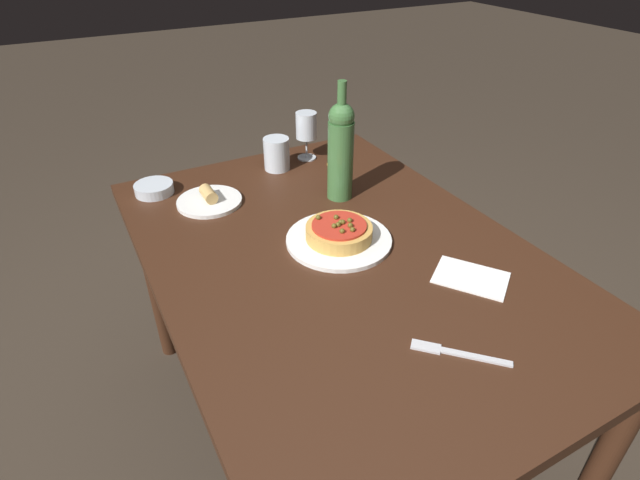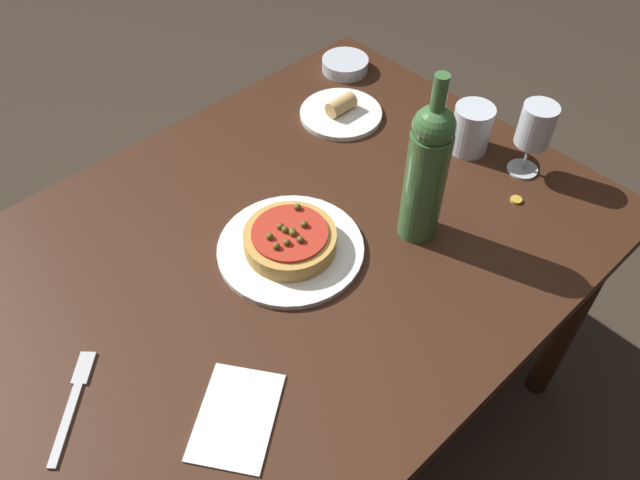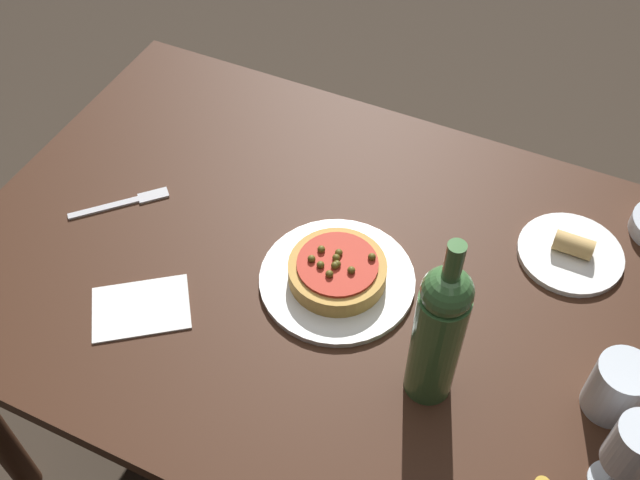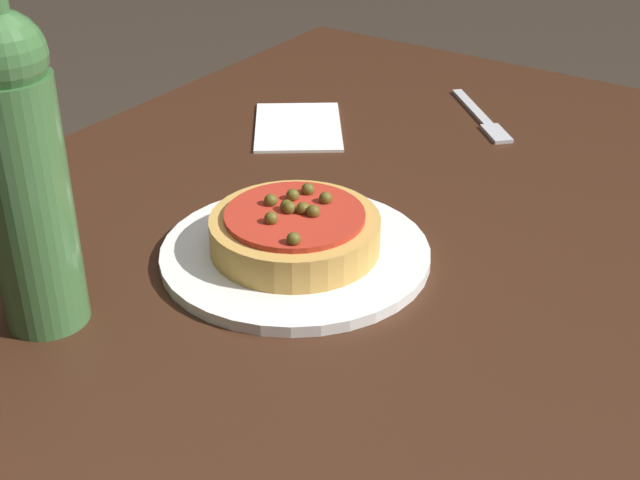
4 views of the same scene
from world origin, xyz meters
name	(u,v)px [view 3 (image 3 of 4)]	position (x,y,z in m)	size (l,w,h in m)	color
ground_plane	(322,439)	(0.00, 0.00, 0.00)	(14.00, 14.00, 0.00)	#382D23
dining_table	(323,294)	(0.00, 0.00, 0.63)	(1.34, 0.93, 0.72)	#381E11
dinner_plate	(337,280)	(0.04, -0.02, 0.72)	(0.28, 0.28, 0.01)	white
pizza	(337,270)	(0.04, -0.02, 0.75)	(0.18, 0.18, 0.05)	gold
wine_glass	(634,448)	(0.56, -0.19, 0.83)	(0.07, 0.07, 0.17)	silver
wine_bottle	(438,332)	(0.26, -0.15, 0.87)	(0.08, 0.08, 0.35)	#3D6B38
water_cup	(617,388)	(0.53, -0.06, 0.77)	(0.09, 0.09, 0.11)	silver
fork	(126,202)	(-0.42, -0.02, 0.72)	(0.15, 0.15, 0.00)	silver
side_plate	(571,252)	(0.40, 0.22, 0.73)	(0.19, 0.19, 0.05)	white
paper_napkin	(141,308)	(-0.25, -0.22, 0.72)	(0.21, 0.19, 0.00)	white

